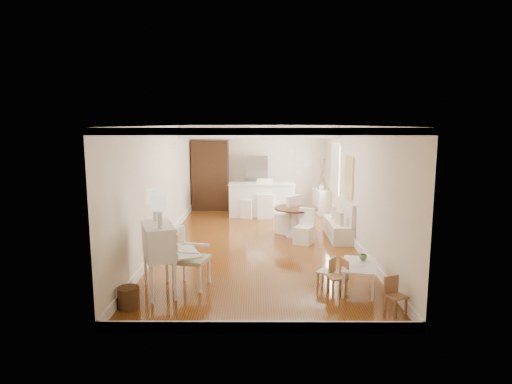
{
  "coord_description": "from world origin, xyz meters",
  "views": [
    {
      "loc": [
        -0.04,
        -9.96,
        2.85
      ],
      "look_at": [
        -0.07,
        0.3,
        1.2
      ],
      "focal_mm": 30.0,
      "sensor_mm": 36.0,
      "label": 1
    }
  ],
  "objects_px": {
    "bar_stool_left": "(248,203)",
    "wicker_basket": "(129,297)",
    "secretary_bureau": "(159,259)",
    "kids_chair_a": "(337,276)",
    "breakfast_counter": "(262,200)",
    "kids_table": "(359,277)",
    "bar_stool_right": "(265,199)",
    "dining_table": "(296,222)",
    "slip_chair_near": "(304,227)",
    "sideboard": "(321,202)",
    "kids_chair_c": "(396,295)",
    "gustavian_armchair": "(191,258)",
    "kids_chair_b": "(326,271)",
    "pantry_cabinet": "(211,175)",
    "slip_chair_far": "(287,214)",
    "fridge": "(267,183)"
  },
  "relations": [
    {
      "from": "bar_stool_right",
      "to": "fridge",
      "type": "height_order",
      "value": "fridge"
    },
    {
      "from": "kids_chair_c",
      "to": "gustavian_armchair",
      "type": "bearing_deg",
      "value": 138.14
    },
    {
      "from": "dining_table",
      "to": "fridge",
      "type": "distance_m",
      "value": 3.6
    },
    {
      "from": "secretary_bureau",
      "to": "kids_chair_a",
      "type": "xyz_separation_m",
      "value": [
        3.0,
        -0.05,
        -0.29
      ]
    },
    {
      "from": "secretary_bureau",
      "to": "fridge",
      "type": "distance_m",
      "value": 7.46
    },
    {
      "from": "gustavian_armchair",
      "to": "slip_chair_near",
      "type": "relative_size",
      "value": 1.24
    },
    {
      "from": "secretary_bureau",
      "to": "kids_chair_b",
      "type": "height_order",
      "value": "secretary_bureau"
    },
    {
      "from": "dining_table",
      "to": "slip_chair_near",
      "type": "height_order",
      "value": "slip_chair_near"
    },
    {
      "from": "bar_stool_left",
      "to": "sideboard",
      "type": "xyz_separation_m",
      "value": [
        2.33,
        0.6,
        -0.07
      ]
    },
    {
      "from": "secretary_bureau",
      "to": "bar_stool_left",
      "type": "xyz_separation_m",
      "value": [
        1.37,
        5.86,
        -0.14
      ]
    },
    {
      "from": "secretary_bureau",
      "to": "kids_table",
      "type": "xyz_separation_m",
      "value": [
        3.41,
        0.12,
        -0.37
      ]
    },
    {
      "from": "gustavian_armchair",
      "to": "wicker_basket",
      "type": "relative_size",
      "value": 3.12
    },
    {
      "from": "secretary_bureau",
      "to": "slip_chair_near",
      "type": "xyz_separation_m",
      "value": [
        2.78,
        3.01,
        -0.18
      ]
    },
    {
      "from": "kids_chair_b",
      "to": "slip_chair_far",
      "type": "height_order",
      "value": "slip_chair_far"
    },
    {
      "from": "bar_stool_right",
      "to": "kids_chair_c",
      "type": "bearing_deg",
      "value": -77.02
    },
    {
      "from": "sideboard",
      "to": "pantry_cabinet",
      "type": "bearing_deg",
      "value": 159.81
    },
    {
      "from": "breakfast_counter",
      "to": "pantry_cabinet",
      "type": "xyz_separation_m",
      "value": [
        -1.7,
        1.08,
        0.63
      ]
    },
    {
      "from": "slip_chair_near",
      "to": "bar_stool_right",
      "type": "distance_m",
      "value": 3.03
    },
    {
      "from": "bar_stool_left",
      "to": "wicker_basket",
      "type": "bearing_deg",
      "value": -85.66
    },
    {
      "from": "gustavian_armchair",
      "to": "bar_stool_right",
      "type": "distance_m",
      "value": 5.8
    },
    {
      "from": "gustavian_armchair",
      "to": "slip_chair_far",
      "type": "distance_m",
      "value": 4.24
    },
    {
      "from": "secretary_bureau",
      "to": "breakfast_counter",
      "type": "distance_m",
      "value": 6.39
    },
    {
      "from": "breakfast_counter",
      "to": "bar_stool_left",
      "type": "xyz_separation_m",
      "value": [
        -0.43,
        -0.27,
        -0.05
      ]
    },
    {
      "from": "fridge",
      "to": "kids_chair_b",
      "type": "bearing_deg",
      "value": -82.78
    },
    {
      "from": "secretary_bureau",
      "to": "sideboard",
      "type": "bearing_deg",
      "value": 39.44
    },
    {
      "from": "wicker_basket",
      "to": "bar_stool_right",
      "type": "distance_m",
      "value": 6.9
    },
    {
      "from": "kids_table",
      "to": "bar_stool_right",
      "type": "height_order",
      "value": "bar_stool_right"
    },
    {
      "from": "secretary_bureau",
      "to": "kids_chair_a",
      "type": "bearing_deg",
      "value": -21.68
    },
    {
      "from": "secretary_bureau",
      "to": "kids_table",
      "type": "bearing_deg",
      "value": -18.75
    },
    {
      "from": "kids_chair_c",
      "to": "wicker_basket",
      "type": "bearing_deg",
      "value": 153.57
    },
    {
      "from": "kids_table",
      "to": "kids_chair_a",
      "type": "height_order",
      "value": "kids_chair_a"
    },
    {
      "from": "kids_chair_c",
      "to": "secretary_bureau",
      "type": "bearing_deg",
      "value": 144.2
    },
    {
      "from": "secretary_bureau",
      "to": "kids_chair_b",
      "type": "distance_m",
      "value": 2.91
    },
    {
      "from": "kids_chair_b",
      "to": "fridge",
      "type": "xyz_separation_m",
      "value": [
        -0.87,
        6.89,
        0.63
      ]
    },
    {
      "from": "secretary_bureau",
      "to": "sideboard",
      "type": "height_order",
      "value": "secretary_bureau"
    },
    {
      "from": "kids_chair_c",
      "to": "bar_stool_left",
      "type": "distance_m",
      "value": 7.07
    },
    {
      "from": "kids_chair_a",
      "to": "pantry_cabinet",
      "type": "xyz_separation_m",
      "value": [
        -2.9,
        7.26,
        0.84
      ]
    },
    {
      "from": "slip_chair_far",
      "to": "breakfast_counter",
      "type": "height_order",
      "value": "breakfast_counter"
    },
    {
      "from": "wicker_basket",
      "to": "kids_chair_c",
      "type": "distance_m",
      "value": 4.12
    },
    {
      "from": "kids_chair_c",
      "to": "pantry_cabinet",
      "type": "bearing_deg",
      "value": 90.63
    },
    {
      "from": "kids_chair_b",
      "to": "bar_stool_right",
      "type": "distance_m",
      "value": 5.69
    },
    {
      "from": "kids_chair_a",
      "to": "breakfast_counter",
      "type": "height_order",
      "value": "breakfast_counter"
    },
    {
      "from": "dining_table",
      "to": "bar_stool_right",
      "type": "relative_size",
      "value": 0.93
    },
    {
      "from": "slip_chair_near",
      "to": "breakfast_counter",
      "type": "height_order",
      "value": "breakfast_counter"
    },
    {
      "from": "bar_stool_left",
      "to": "fridge",
      "type": "relative_size",
      "value": 0.51
    },
    {
      "from": "wicker_basket",
      "to": "bar_stool_left",
      "type": "distance_m",
      "value": 6.7
    },
    {
      "from": "bar_stool_left",
      "to": "pantry_cabinet",
      "type": "xyz_separation_m",
      "value": [
        -1.27,
        1.35,
        0.69
      ]
    },
    {
      "from": "slip_chair_far",
      "to": "secretary_bureau",
      "type": "bearing_deg",
      "value": 13.25
    },
    {
      "from": "kids_chair_c",
      "to": "slip_chair_far",
      "type": "height_order",
      "value": "slip_chair_far"
    },
    {
      "from": "kids_chair_a",
      "to": "breakfast_counter",
      "type": "distance_m",
      "value": 6.3
    }
  ]
}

